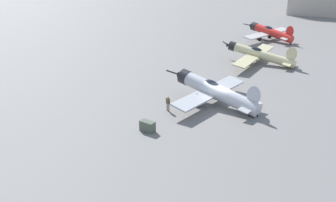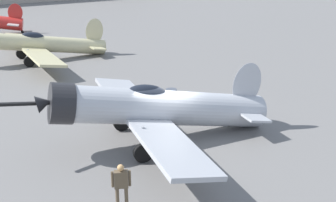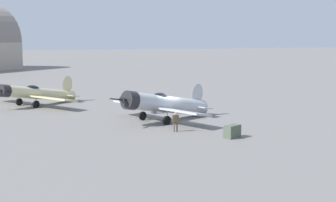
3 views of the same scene
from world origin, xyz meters
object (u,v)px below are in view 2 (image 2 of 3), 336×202
(ground_crew_mechanic, at_px, (121,183))
(fuel_drum, at_px, (171,97))
(airplane_foreground, at_px, (157,108))
(airplane_mid_apron, at_px, (40,44))

(ground_crew_mechanic, relative_size, fuel_drum, 1.70)
(airplane_foreground, xyz_separation_m, airplane_mid_apron, (13.33, 11.38, -0.22))
(airplane_mid_apron, relative_size, ground_crew_mechanic, 7.19)
(airplane_foreground, height_order, ground_crew_mechanic, airplane_foreground)
(airplane_foreground, bearing_deg, fuel_drum, -119.24)
(airplane_foreground, distance_m, fuel_drum, 4.67)
(airplane_foreground, bearing_deg, airplane_mid_apron, -78.03)
(fuel_drum, bearing_deg, airplane_mid_apron, 52.45)
(airplane_mid_apron, distance_m, fuel_drum, 14.45)
(airplane_foreground, relative_size, fuel_drum, 11.50)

